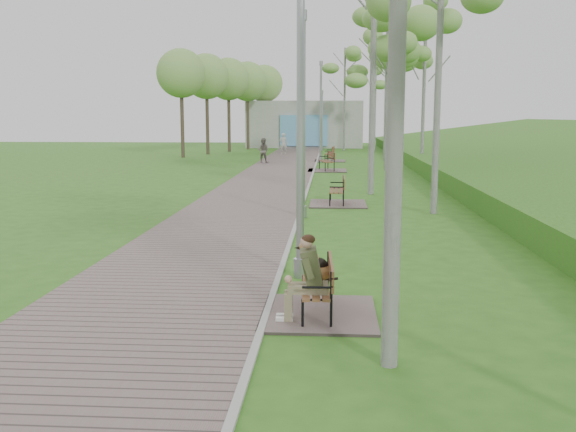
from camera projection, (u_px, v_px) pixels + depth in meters
The scene contains 20 objects.
ground at pixel (243, 387), 6.63m from camera, with size 120.00×120.00×0.00m, color #2F5F1A.
walkway at pixel (271, 179), 27.94m from camera, with size 3.50×67.00×0.04m, color #72605C.
kerb at pixel (311, 179), 27.82m from camera, with size 0.10×67.00×0.05m, color #999993.
building_north at pixel (305, 124), 56.66m from camera, with size 10.00×5.20×4.00m.
bench_main at pixel (313, 289), 8.93m from camera, with size 1.60×1.78×1.39m.
bench_second at pixel (337, 198), 20.17m from camera, with size 1.76×1.96×1.08m.
bench_third at pixel (327, 166), 32.37m from camera, with size 1.94×2.15×1.19m.
bench_far at pixel (330, 158), 39.21m from camera, with size 1.84×2.05×1.13m.
lamp_post_near at pixel (300, 121), 10.71m from camera, with size 0.22×0.22×5.74m.
lamp_post_second at pixel (303, 123), 17.25m from camera, with size 0.21×0.21×5.52m.
lamp_post_third at pixel (321, 116), 37.71m from camera, with size 0.23×0.23×5.91m.
lamp_post_far at pixel (322, 123), 50.68m from camera, with size 0.18×0.18×4.72m.
pedestrian_near at pixel (283, 144), 45.91m from camera, with size 0.56×0.37×1.53m, color silver.
pedestrian_far at pixel (263, 151), 37.54m from camera, with size 0.71×0.56×1.47m, color gray.
birch_mid_c at pixel (397, 44), 26.78m from camera, with size 2.56×2.56×7.30m.
birch_far_a at pixel (426, 32), 32.39m from camera, with size 2.39×2.39×8.84m.
birch_far_b at pixel (389, 30), 31.61m from camera, with size 2.32×2.32×8.86m.
birch_far_c at pixel (387, 55), 38.96m from camera, with size 2.33×2.33×8.13m.
birch_distant_a at pixel (345, 67), 49.98m from camera, with size 2.62×2.62×8.30m.
birch_distant_b at pixel (376, 71), 49.17m from camera, with size 2.23×2.23×7.78m.
Camera 1 is at (0.89, -6.23, 2.78)m, focal length 40.00 mm.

